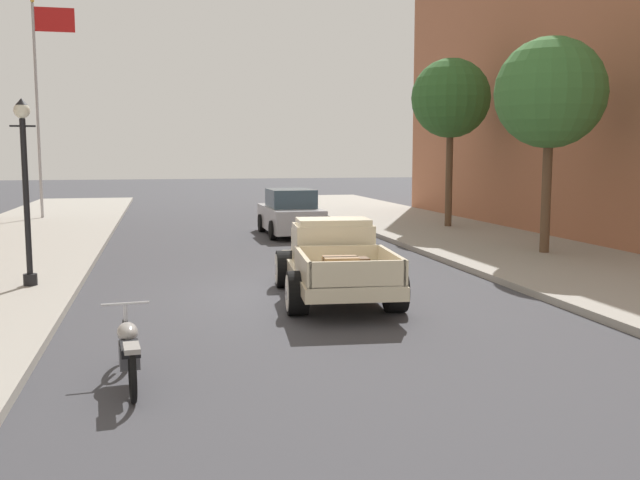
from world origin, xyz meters
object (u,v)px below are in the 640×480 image
at_px(street_tree_nearest, 550,94).
at_px(car_background_silver, 290,214).
at_px(street_lamp_near, 25,178).
at_px(flagpole, 42,85).
at_px(motorcycle_parked, 129,350).
at_px(street_tree_second, 451,99).
at_px(hotrod_truck_cream, 333,259).

bearing_deg(street_tree_nearest, car_background_silver, 130.52).
relative_size(street_lamp_near, flagpole, 0.42).
relative_size(motorcycle_parked, street_tree_second, 0.34).
height_order(flagpole, street_tree_second, flagpole).
relative_size(hotrod_truck_cream, street_tree_second, 0.80).
bearing_deg(motorcycle_parked, hotrod_truck_cream, 51.47).
xyz_separation_m(motorcycle_parked, car_background_silver, (4.92, 15.66, 0.33)).
bearing_deg(car_background_silver, hotrod_truck_cream, -95.78).
height_order(street_lamp_near, street_tree_second, street_tree_second).
relative_size(car_background_silver, flagpole, 0.47).
bearing_deg(street_tree_nearest, hotrod_truck_cream, -150.90).
bearing_deg(car_background_silver, flagpole, 140.45).
xyz_separation_m(hotrod_truck_cream, street_tree_nearest, (7.04, 3.92, 3.76)).
distance_m(hotrod_truck_cream, motorcycle_parked, 6.14).
bearing_deg(motorcycle_parked, street_tree_nearest, 38.74).
height_order(flagpole, street_tree_nearest, flagpole).
height_order(hotrod_truck_cream, car_background_silver, car_background_silver).
relative_size(car_background_silver, street_tree_second, 0.69).
height_order(hotrod_truck_cream, street_lamp_near, street_lamp_near).
bearing_deg(flagpole, street_tree_nearest, -43.84).
distance_m(motorcycle_parked, street_tree_nearest, 14.50).
xyz_separation_m(motorcycle_parked, flagpole, (-4.34, 23.31, 5.33)).
xyz_separation_m(flagpole, street_tree_nearest, (15.20, -14.60, -1.26)).
bearing_deg(street_lamp_near, flagpole, 97.09).
height_order(car_background_silver, street_tree_nearest, street_tree_nearest).
bearing_deg(hotrod_truck_cream, street_lamp_near, 163.73).
distance_m(car_background_silver, street_tree_nearest, 9.88).
bearing_deg(car_background_silver, motorcycle_parked, -107.43).
height_order(hotrod_truck_cream, street_tree_nearest, street_tree_nearest).
height_order(motorcycle_parked, street_tree_second, street_tree_second).
bearing_deg(flagpole, street_tree_second, -25.04).
bearing_deg(street_tree_second, hotrod_truck_cream, -122.89).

